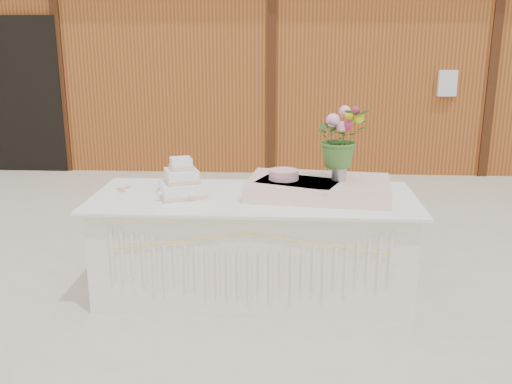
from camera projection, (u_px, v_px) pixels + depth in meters
The scene contains 9 objects.
ground at pixel (254, 291), 4.43m from camera, with size 80.00×80.00×0.00m, color beige.
barn at pixel (275, 51), 9.76m from camera, with size 12.60×4.60×3.30m.
cake_table at pixel (254, 245), 4.32m from camera, with size 2.40×1.00×0.77m.
wedding_cake at pixel (182, 183), 4.20m from camera, with size 0.41×0.41×0.29m.
pink_cake_stand at pixel (284, 182), 4.19m from camera, with size 0.28×0.28×0.20m.
satin_runner at pixel (319, 188), 4.20m from camera, with size 1.03×0.59×0.13m, color #F6CDC6.
flower_vase at pixel (339, 170), 4.15m from camera, with size 0.11×0.11×0.15m, color #A7A7AC.
bouquet at pixel (341, 130), 4.07m from camera, with size 0.39×0.34×0.43m, color #41712D.
loose_flowers at pixel (123, 190), 4.36m from camera, with size 0.12×0.29×0.02m, color pink, non-canonical shape.
Camera 1 is at (0.25, -4.06, 1.91)m, focal length 40.00 mm.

